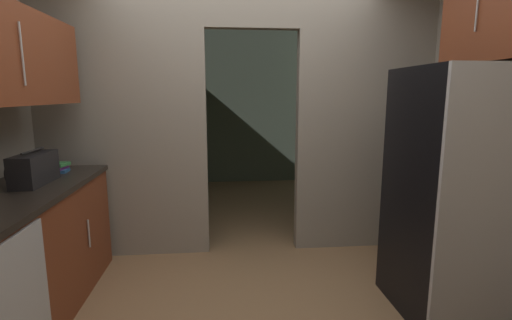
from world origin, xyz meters
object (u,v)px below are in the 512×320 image
at_px(book_stack, 59,168).
at_px(dishwasher, 21,317).
at_px(refrigerator, 458,194).
at_px(boombox, 34,169).

bearing_deg(book_stack, dishwasher, -77.51).
distance_m(refrigerator, book_stack, 3.03).
bearing_deg(boombox, book_stack, 89.40).
height_order(refrigerator, dishwasher, refrigerator).
bearing_deg(book_stack, boombox, -90.60).
distance_m(boombox, book_stack, 0.41).
bearing_deg(boombox, refrigerator, -7.30).
height_order(refrigerator, book_stack, refrigerator).
bearing_deg(refrigerator, book_stack, 165.19).
xyz_separation_m(refrigerator, book_stack, (-2.93, 0.77, 0.09)).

